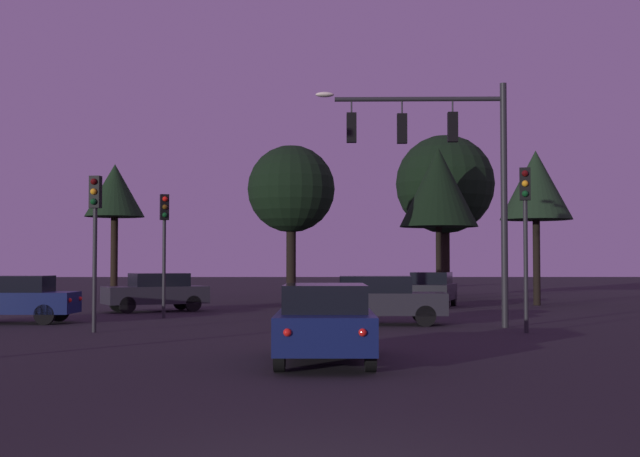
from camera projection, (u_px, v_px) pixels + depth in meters
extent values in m
plane|color=black|center=(317.00, 314.00, 32.49)|extent=(168.00, 168.00, 0.00)
cylinder|color=#232326|center=(504.00, 205.00, 25.78)|extent=(0.20, 0.20, 7.36)
cylinder|color=#232326|center=(419.00, 99.00, 25.96)|extent=(5.09, 0.28, 0.14)
ellipsoid|color=#F4EACC|center=(325.00, 95.00, 26.03)|extent=(0.56, 0.28, 0.16)
cylinder|color=#232326|center=(453.00, 106.00, 25.93)|extent=(0.05, 0.05, 0.41)
cube|color=black|center=(453.00, 127.00, 25.91)|extent=(0.31, 0.25, 0.90)
sphere|color=red|center=(452.00, 119.00, 26.06)|extent=(0.18, 0.18, 0.18)
sphere|color=#56380C|center=(452.00, 128.00, 26.05)|extent=(0.18, 0.18, 0.18)
sphere|color=#0C4219|center=(452.00, 137.00, 26.04)|extent=(0.18, 0.18, 0.18)
cylinder|color=#232326|center=(402.00, 106.00, 25.96)|extent=(0.05, 0.05, 0.45)
cube|color=black|center=(402.00, 129.00, 25.94)|extent=(0.31, 0.25, 0.90)
sphere|color=red|center=(402.00, 120.00, 26.09)|extent=(0.18, 0.18, 0.18)
sphere|color=#56380C|center=(402.00, 129.00, 26.08)|extent=(0.18, 0.18, 0.18)
sphere|color=#0C4219|center=(402.00, 139.00, 26.07)|extent=(0.18, 0.18, 0.18)
cylinder|color=#232326|center=(351.00, 106.00, 25.99)|extent=(0.05, 0.05, 0.42)
cube|color=black|center=(352.00, 128.00, 25.97)|extent=(0.31, 0.25, 0.90)
sphere|color=red|center=(351.00, 119.00, 26.12)|extent=(0.18, 0.18, 0.18)
sphere|color=#56380C|center=(351.00, 128.00, 26.11)|extent=(0.18, 0.18, 0.18)
sphere|color=#0C4219|center=(351.00, 138.00, 26.10)|extent=(0.18, 0.18, 0.18)
cylinder|color=#232326|center=(526.00, 266.00, 23.70)|extent=(0.12, 0.12, 3.67)
cube|color=black|center=(525.00, 184.00, 23.79)|extent=(0.35, 0.30, 0.90)
sphere|color=#4C0A0A|center=(525.00, 173.00, 23.66)|extent=(0.18, 0.18, 0.18)
sphere|color=#F9A319|center=(525.00, 184.00, 23.65)|extent=(0.18, 0.18, 0.18)
sphere|color=#0C4219|center=(525.00, 194.00, 23.64)|extent=(0.18, 0.18, 0.18)
cylinder|color=#232326|center=(164.00, 269.00, 30.05)|extent=(0.12, 0.12, 3.44)
cube|color=black|center=(164.00, 207.00, 30.14)|extent=(0.36, 0.32, 0.90)
sphere|color=red|center=(165.00, 199.00, 30.01)|extent=(0.18, 0.18, 0.18)
sphere|color=#56380C|center=(165.00, 207.00, 30.00)|extent=(0.18, 0.18, 0.18)
sphere|color=#0C4219|center=(165.00, 215.00, 29.99)|extent=(0.18, 0.18, 0.18)
cylinder|color=#232326|center=(95.00, 270.00, 23.93)|extent=(0.12, 0.12, 3.47)
cube|color=black|center=(95.00, 192.00, 24.02)|extent=(0.33, 0.28, 0.90)
sphere|color=#4C0A0A|center=(94.00, 182.00, 23.89)|extent=(0.18, 0.18, 0.18)
sphere|color=#F9A319|center=(94.00, 192.00, 23.88)|extent=(0.18, 0.18, 0.18)
sphere|color=#0C4219|center=(93.00, 202.00, 23.87)|extent=(0.18, 0.18, 0.18)
cube|color=#0F1947|center=(325.00, 328.00, 16.75)|extent=(1.88, 4.54, 0.68)
cube|color=black|center=(325.00, 298.00, 16.63)|extent=(1.60, 2.46, 0.52)
cylinder|color=black|center=(287.00, 339.00, 18.24)|extent=(0.21, 0.64, 0.64)
cylinder|color=black|center=(363.00, 339.00, 18.23)|extent=(0.21, 0.64, 0.64)
cylinder|color=black|center=(279.00, 354.00, 15.26)|extent=(0.21, 0.64, 0.64)
cylinder|color=black|center=(370.00, 354.00, 15.25)|extent=(0.21, 0.64, 0.64)
sphere|color=red|center=(287.00, 332.00, 14.50)|extent=(0.14, 0.14, 0.14)
sphere|color=red|center=(363.00, 332.00, 14.49)|extent=(0.14, 0.14, 0.14)
cube|color=#232328|center=(380.00, 303.00, 26.95)|extent=(4.18, 2.02, 0.68)
cube|color=black|center=(375.00, 284.00, 26.98)|extent=(2.29, 1.67, 0.52)
cylinder|color=black|center=(421.00, 313.00, 27.69)|extent=(0.65, 0.23, 0.64)
cylinder|color=black|center=(426.00, 316.00, 26.07)|extent=(0.65, 0.23, 0.64)
cylinder|color=black|center=(338.00, 313.00, 27.80)|extent=(0.65, 0.23, 0.64)
cylinder|color=black|center=(337.00, 316.00, 26.18)|extent=(0.65, 0.23, 0.64)
sphere|color=red|center=(316.00, 299.00, 27.67)|extent=(0.14, 0.14, 0.14)
sphere|color=red|center=(314.00, 301.00, 26.40)|extent=(0.14, 0.14, 0.14)
cube|color=#0F1947|center=(9.00, 303.00, 27.50)|extent=(4.22, 1.76, 0.68)
cube|color=black|center=(14.00, 284.00, 27.52)|extent=(2.28, 1.50, 0.52)
cylinder|color=black|center=(45.00, 315.00, 26.73)|extent=(0.64, 0.20, 0.64)
cylinder|color=black|center=(59.00, 312.00, 28.27)|extent=(0.64, 0.20, 0.64)
sphere|color=red|center=(70.00, 300.00, 26.92)|extent=(0.14, 0.14, 0.14)
sphere|color=red|center=(80.00, 299.00, 28.13)|extent=(0.14, 0.14, 0.14)
cube|color=#232328|center=(155.00, 295.00, 34.03)|extent=(4.32, 3.31, 0.68)
cube|color=black|center=(159.00, 280.00, 34.12)|extent=(2.58, 2.29, 0.52)
cylinder|color=black|center=(127.00, 305.00, 32.74)|extent=(0.66, 0.46, 0.64)
cylinder|color=black|center=(118.00, 303.00, 34.11)|extent=(0.66, 0.46, 0.64)
cylinder|color=black|center=(193.00, 304.00, 33.92)|extent=(0.66, 0.46, 0.64)
cylinder|color=black|center=(181.00, 302.00, 35.29)|extent=(0.66, 0.46, 0.64)
sphere|color=red|center=(208.00, 292.00, 34.39)|extent=(0.14, 0.14, 0.14)
sphere|color=red|center=(198.00, 291.00, 35.47)|extent=(0.14, 0.14, 0.14)
cube|color=black|center=(431.00, 292.00, 37.60)|extent=(2.84, 4.29, 0.68)
cube|color=black|center=(432.00, 278.00, 37.76)|extent=(2.10, 2.47, 0.52)
cylinder|color=black|center=(447.00, 301.00, 36.11)|extent=(0.36, 0.67, 0.64)
cylinder|color=black|center=(408.00, 301.00, 36.54)|extent=(0.36, 0.67, 0.64)
cylinder|color=black|center=(454.00, 299.00, 38.62)|extent=(0.36, 0.67, 0.64)
cylinder|color=black|center=(417.00, 298.00, 39.05)|extent=(0.36, 0.67, 0.64)
sphere|color=red|center=(451.00, 288.00, 39.34)|extent=(0.14, 0.14, 0.14)
sphere|color=red|center=(423.00, 288.00, 39.68)|extent=(0.14, 0.14, 0.14)
cylinder|color=black|center=(537.00, 262.00, 39.09)|extent=(0.33, 0.33, 3.90)
cone|color=black|center=(536.00, 185.00, 39.23)|extent=(3.28, 3.28, 3.18)
cylinder|color=black|center=(445.00, 257.00, 49.72)|extent=(0.51, 0.51, 4.50)
sphere|color=black|center=(445.00, 184.00, 49.89)|extent=(5.72, 5.72, 5.72)
cylinder|color=black|center=(114.00, 258.00, 44.93)|extent=(0.37, 0.37, 4.35)
cone|color=black|center=(115.00, 190.00, 45.07)|extent=(3.11, 3.11, 2.78)
cylinder|color=black|center=(439.00, 263.00, 44.30)|extent=(0.31, 0.31, 3.79)
cone|color=black|center=(439.00, 187.00, 44.46)|extent=(4.06, 4.06, 4.12)
cylinder|color=black|center=(291.00, 262.00, 39.21)|extent=(0.44, 0.44, 3.92)
sphere|color=black|center=(291.00, 189.00, 39.34)|extent=(4.00, 4.00, 4.00)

